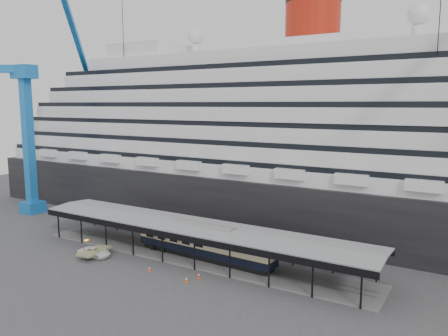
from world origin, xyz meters
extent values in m
plane|color=#3E3E41|center=(0.00, 0.00, 0.00)|extent=(200.00, 200.00, 0.00)
cube|color=black|center=(0.00, 32.00, 5.00)|extent=(130.00, 30.00, 10.00)
cylinder|color=#AF1E0E|center=(8.00, 32.00, 37.40)|extent=(10.00, 10.00, 9.00)
sphere|color=silver|center=(-18.00, 32.00, 37.70)|extent=(3.60, 3.60, 3.60)
sphere|color=silver|center=(26.00, 32.00, 37.70)|extent=(3.60, 3.60, 3.60)
cube|color=slate|center=(0.00, 5.00, 0.12)|extent=(56.00, 8.00, 0.24)
cube|color=slate|center=(0.00, 4.28, 0.28)|extent=(54.00, 0.08, 0.10)
cube|color=slate|center=(0.00, 5.72, 0.28)|extent=(54.00, 0.08, 0.10)
cube|color=black|center=(0.00, 0.50, 4.45)|extent=(56.00, 0.18, 0.90)
cube|color=black|center=(0.00, 9.50, 4.45)|extent=(56.00, 0.18, 0.90)
cube|color=slate|center=(0.00, 5.00, 5.18)|extent=(56.00, 9.00, 0.24)
cube|color=blue|center=(-46.00, 10.00, 1.20)|extent=(4.00, 4.00, 2.40)
cube|color=blue|center=(-46.00, 10.00, 15.40)|extent=(1.80, 1.80, 26.00)
cube|color=blue|center=(-46.00, 10.00, 29.80)|extent=(5.00, 3.20, 2.80)
cube|color=blue|center=(-37.61, 15.88, 39.20)|extent=(12.92, 17.86, 16.80)
cube|color=blue|center=(-48.87, 7.99, 30.40)|extent=(5.83, 4.75, 1.60)
cylinder|color=black|center=(-29.22, 21.75, 23.60)|extent=(0.12, 0.12, 47.21)
cylinder|color=black|center=(30.26, 20.24, 23.60)|extent=(0.12, 0.12, 47.21)
imported|color=white|center=(-13.31, -2.64, 0.72)|extent=(5.44, 2.95, 1.45)
cube|color=black|center=(1.85, 5.00, 0.61)|extent=(22.36, 3.50, 0.74)
cube|color=black|center=(1.85, 5.00, 1.57)|extent=(23.43, 3.97, 1.17)
cube|color=beige|center=(1.85, 5.00, 2.84)|extent=(23.44, 4.01, 1.38)
cube|color=black|center=(1.85, 5.00, 3.74)|extent=(23.43, 3.97, 0.42)
cube|color=#F23E0D|center=(-2.21, -2.82, 0.01)|extent=(0.47, 0.47, 0.03)
cone|color=#F23E0D|center=(-2.21, -2.82, 0.37)|extent=(0.39, 0.39, 0.70)
cylinder|color=white|center=(-2.21, -2.82, 0.44)|extent=(0.22, 0.22, 0.14)
cube|color=#DF530C|center=(4.54, -3.35, 0.02)|extent=(0.55, 0.55, 0.03)
cone|color=#DF530C|center=(4.54, -3.35, 0.43)|extent=(0.46, 0.46, 0.82)
cylinder|color=white|center=(4.54, -3.35, 0.51)|extent=(0.26, 0.26, 0.16)
cube|color=#E93C0C|center=(5.12, -1.31, 0.02)|extent=(0.44, 0.44, 0.03)
cone|color=#E93C0C|center=(5.12, -1.31, 0.41)|extent=(0.37, 0.37, 0.78)
cylinder|color=white|center=(5.12, -1.31, 0.49)|extent=(0.25, 0.25, 0.15)
camera|label=1|loc=(36.89, -47.45, 23.21)|focal=35.00mm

